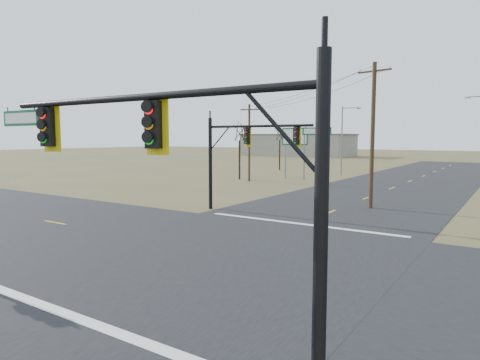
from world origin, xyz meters
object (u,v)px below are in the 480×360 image
object	(u,v)px
mast_arm_far	(250,144)
bare_tree_b	(280,133)
utility_pole_far	(249,141)
highway_sign	(295,143)
bare_tree_a	(240,131)
utility_pole_near	(373,134)
mast_arm_near	(156,148)
streetlight_c	(343,137)

from	to	relation	value
mast_arm_far	bare_tree_b	xyz separation A→B (m)	(-15.98, 33.88, 1.04)
utility_pole_far	highway_sign	bearing A→B (deg)	54.95
bare_tree_a	bare_tree_b	distance (m)	15.64
mast_arm_far	utility_pole_near	size ratio (longest dim) A/B	0.88
utility_pole_far	mast_arm_near	bearing A→B (deg)	-60.85
utility_pole_far	streetlight_c	size ratio (longest dim) A/B	0.97
highway_sign	streetlight_c	distance (m)	8.62
mast_arm_far	bare_tree_b	distance (m)	37.48
utility_pole_near	highway_sign	xyz separation A→B (m)	(-13.59, 15.65, -0.90)
bare_tree_b	streetlight_c	bearing A→B (deg)	-18.76
utility_pole_near	bare_tree_a	distance (m)	22.64
highway_sign	utility_pole_near	bearing A→B (deg)	-51.28
utility_pole_near	streetlight_c	size ratio (longest dim) A/B	1.13
mast_arm_near	utility_pole_far	size ratio (longest dim) A/B	1.20
bare_tree_b	utility_pole_near	bearing A→B (deg)	-51.45
mast_arm_far	bare_tree_a	world-z (taller)	bare_tree_a
mast_arm_near	bare_tree_a	xyz separation A→B (m)	(-20.93, 34.95, 0.97)
mast_arm_near	streetlight_c	world-z (taller)	streetlight_c
utility_pole_far	highway_sign	size ratio (longest dim) A/B	1.42
utility_pole_far	streetlight_c	world-z (taller)	streetlight_c
utility_pole_near	utility_pole_far	world-z (taller)	utility_pole_near
streetlight_c	bare_tree_b	bearing A→B (deg)	151.09
highway_sign	bare_tree_a	xyz separation A→B (m)	(-5.47, -3.45, 1.39)
utility_pole_near	utility_pole_far	bearing A→B (deg)	147.16
utility_pole_near	streetlight_c	bearing A→B (deg)	114.24
utility_pole_near	bare_tree_a	world-z (taller)	utility_pole_near
mast_arm_far	streetlight_c	world-z (taller)	streetlight_c
utility_pole_far	highway_sign	xyz separation A→B (m)	(3.32, 4.73, -0.21)
bare_tree_a	utility_pole_far	bearing A→B (deg)	-30.79
highway_sign	bare_tree_b	xyz separation A→B (m)	(-8.38, 11.92, 1.29)
utility_pole_far	mast_arm_far	bearing A→B (deg)	-57.63
bare_tree_a	mast_arm_far	bearing A→B (deg)	-54.77
highway_sign	bare_tree_b	distance (m)	14.62
mast_arm_near	highway_sign	bearing A→B (deg)	97.30
mast_arm_near	utility_pole_far	distance (m)	38.55
mast_arm_far	streetlight_c	size ratio (longest dim) A/B	1.00
bare_tree_b	highway_sign	bearing A→B (deg)	-54.90
utility_pole_far	bare_tree_a	bearing A→B (deg)	149.21
utility_pole_near	bare_tree_a	xyz separation A→B (m)	(-19.06, 12.20, 0.49)
mast_arm_far	bare_tree_a	distance (m)	22.70
utility_pole_near	utility_pole_far	distance (m)	20.14
highway_sign	bare_tree_b	size ratio (longest dim) A/B	0.87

